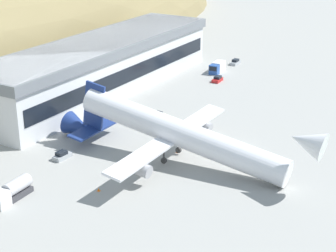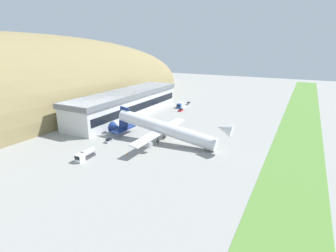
% 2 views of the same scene
% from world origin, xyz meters
% --- Properties ---
extents(ground_plane, '(451.80, 451.80, 0.00)m').
position_xyz_m(ground_plane, '(0.00, 0.00, 0.00)').
color(ground_plane, gray).
extents(grass_strip_foreground, '(406.62, 17.30, 0.08)m').
position_xyz_m(grass_strip_foreground, '(0.00, -39.44, 0.04)').
color(grass_strip_foreground, '#568438').
rests_on(grass_strip_foreground, ground_plane).
extents(hill_backdrop, '(359.08, 88.61, 85.53)m').
position_xyz_m(hill_backdrop, '(-16.36, 99.58, 0.00)').
color(hill_backdrop, olive).
rests_on(hill_backdrop, ground_plane).
extents(terminal_building, '(76.22, 18.63, 12.85)m').
position_xyz_m(terminal_building, '(14.83, 43.38, 7.28)').
color(terminal_building, silver).
rests_on(terminal_building, ground_plane).
extents(cargo_airplane, '(37.20, 52.38, 12.91)m').
position_xyz_m(cargo_airplane, '(-11.58, 6.95, 5.35)').
color(cargo_airplane, silver).
extents(service_car_0, '(3.72, 1.87, 1.52)m').
position_xyz_m(service_car_0, '(-21.51, 25.41, 0.63)').
color(service_car_0, '#999EA3').
rests_on(service_car_0, ground_plane).
extents(service_car_1, '(3.86, 2.03, 1.46)m').
position_xyz_m(service_car_1, '(36.78, 22.02, 0.61)').
color(service_car_1, '#B21E1E').
rests_on(service_car_1, ground_plane).
extents(service_car_2, '(4.71, 2.28, 1.41)m').
position_xyz_m(service_car_2, '(4.94, 21.46, 0.58)').
color(service_car_2, gold).
rests_on(service_car_2, ground_plane).
extents(service_car_3, '(3.97, 1.83, 1.51)m').
position_xyz_m(service_car_3, '(54.90, 25.06, 0.62)').
color(service_car_3, '#999EA3').
rests_on(service_car_3, ground_plane).
extents(fuel_truck, '(6.70, 2.94, 2.83)m').
position_xyz_m(fuel_truck, '(44.71, 25.97, 1.38)').
color(fuel_truck, '#264C99').
rests_on(fuel_truck, ground_plane).
extents(box_truck, '(7.65, 2.56, 3.11)m').
position_xyz_m(box_truck, '(-37.33, 22.01, 1.48)').
color(box_truck, silver).
rests_on(box_truck, ground_plane).
extents(traffic_cone_0, '(0.52, 0.52, 0.58)m').
position_xyz_m(traffic_cone_0, '(-28.14, 12.00, 0.28)').
color(traffic_cone_0, orange).
rests_on(traffic_cone_0, ground_plane).
extents(traffic_cone_1, '(0.52, 0.52, 0.58)m').
position_xyz_m(traffic_cone_1, '(-8.32, 8.48, 0.28)').
color(traffic_cone_1, orange).
rests_on(traffic_cone_1, ground_plane).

